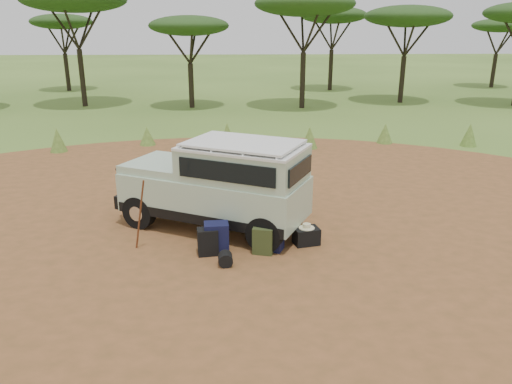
{
  "coord_description": "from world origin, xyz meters",
  "views": [
    {
      "loc": [
        0.2,
        -9.34,
        4.3
      ],
      "look_at": [
        0.66,
        0.47,
        1.0
      ],
      "focal_mm": 35.0,
      "sensor_mm": 36.0,
      "label": 1
    }
  ],
  "objects_px": {
    "walking_staff": "(140,215)",
    "backpack_black": "(208,242)",
    "hard_case": "(306,236)",
    "safari_vehicle": "(220,186)",
    "backpack_olive": "(263,240)",
    "duffel_navy": "(272,239)",
    "backpack_navy": "(217,238)"
  },
  "relations": [
    {
      "from": "backpack_black",
      "to": "backpack_navy",
      "type": "relative_size",
      "value": 0.87
    },
    {
      "from": "backpack_olive",
      "to": "duffel_navy",
      "type": "height_order",
      "value": "backpack_olive"
    },
    {
      "from": "backpack_olive",
      "to": "duffel_navy",
      "type": "xyz_separation_m",
      "value": [
        0.19,
        0.15,
        -0.04
      ]
    },
    {
      "from": "safari_vehicle",
      "to": "backpack_black",
      "type": "height_order",
      "value": "safari_vehicle"
    },
    {
      "from": "walking_staff",
      "to": "backpack_olive",
      "type": "height_order",
      "value": "walking_staff"
    },
    {
      "from": "safari_vehicle",
      "to": "hard_case",
      "type": "height_order",
      "value": "safari_vehicle"
    },
    {
      "from": "backpack_navy",
      "to": "walking_staff",
      "type": "bearing_deg",
      "value": 168.81
    },
    {
      "from": "safari_vehicle",
      "to": "hard_case",
      "type": "bearing_deg",
      "value": -1.47
    },
    {
      "from": "walking_staff",
      "to": "backpack_navy",
      "type": "xyz_separation_m",
      "value": [
        1.5,
        -0.19,
        -0.43
      ]
    },
    {
      "from": "safari_vehicle",
      "to": "walking_staff",
      "type": "bearing_deg",
      "value": -118.77
    },
    {
      "from": "walking_staff",
      "to": "backpack_black",
      "type": "relative_size",
      "value": 2.8
    },
    {
      "from": "walking_staff",
      "to": "backpack_olive",
      "type": "distance_m",
      "value": 2.48
    },
    {
      "from": "safari_vehicle",
      "to": "hard_case",
      "type": "xyz_separation_m",
      "value": [
        1.78,
        -0.95,
        -0.79
      ]
    },
    {
      "from": "safari_vehicle",
      "to": "backpack_olive",
      "type": "relative_size",
      "value": 8.0
    },
    {
      "from": "hard_case",
      "to": "safari_vehicle",
      "type": "bearing_deg",
      "value": 138.83
    },
    {
      "from": "backpack_olive",
      "to": "backpack_navy",
      "type": "bearing_deg",
      "value": -170.51
    },
    {
      "from": "safari_vehicle",
      "to": "hard_case",
      "type": "distance_m",
      "value": 2.17
    },
    {
      "from": "backpack_navy",
      "to": "hard_case",
      "type": "bearing_deg",
      "value": 5.39
    },
    {
      "from": "safari_vehicle",
      "to": "backpack_navy",
      "type": "relative_size",
      "value": 7.06
    },
    {
      "from": "duffel_navy",
      "to": "backpack_olive",
      "type": "bearing_deg",
      "value": -117.31
    },
    {
      "from": "backpack_navy",
      "to": "hard_case",
      "type": "xyz_separation_m",
      "value": [
        1.83,
        0.3,
        -0.13
      ]
    },
    {
      "from": "backpack_navy",
      "to": "safari_vehicle",
      "type": "bearing_deg",
      "value": 83.8
    },
    {
      "from": "backpack_black",
      "to": "hard_case",
      "type": "relative_size",
      "value": 1.07
    },
    {
      "from": "duffel_navy",
      "to": "backpack_navy",
      "type": "bearing_deg",
      "value": -153.13
    },
    {
      "from": "hard_case",
      "to": "backpack_black",
      "type": "bearing_deg",
      "value": 177.95
    },
    {
      "from": "hard_case",
      "to": "backpack_navy",
      "type": "bearing_deg",
      "value": 176.34
    },
    {
      "from": "duffel_navy",
      "to": "backpack_black",
      "type": "bearing_deg",
      "value": -149.78
    },
    {
      "from": "walking_staff",
      "to": "backpack_olive",
      "type": "bearing_deg",
      "value": -64.41
    },
    {
      "from": "backpack_navy",
      "to": "hard_case",
      "type": "height_order",
      "value": "backpack_navy"
    },
    {
      "from": "walking_staff",
      "to": "backpack_black",
      "type": "bearing_deg",
      "value": -69.68
    },
    {
      "from": "backpack_black",
      "to": "hard_case",
      "type": "xyz_separation_m",
      "value": [
        2.0,
        0.39,
        -0.09
      ]
    },
    {
      "from": "backpack_black",
      "to": "backpack_navy",
      "type": "distance_m",
      "value": 0.19
    }
  ]
}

